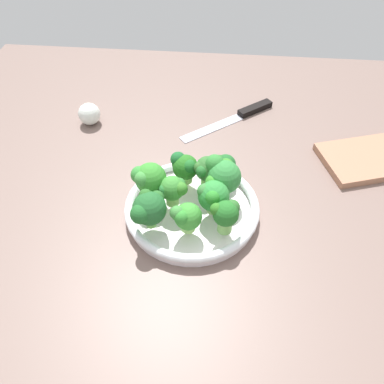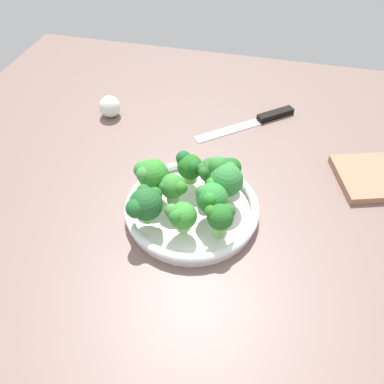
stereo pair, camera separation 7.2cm
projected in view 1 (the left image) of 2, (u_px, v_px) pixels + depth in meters
ground_plane at (187, 213)px, 77.96cm from camera, size 130.00×130.00×2.50cm
bowl at (192, 209)px, 75.05cm from camera, size 25.29×25.29×2.94cm
broccoli_floret_0 at (223, 175)px, 72.71cm from camera, size 6.80×7.15×7.89cm
broccoli_floret_1 at (185, 217)px, 67.29cm from camera, size 5.44×4.97×5.80cm
broccoli_floret_2 at (148, 208)px, 67.22cm from camera, size 5.88×6.89×7.21cm
broccoli_floret_3 at (184, 167)px, 75.87cm from camera, size 5.53×4.93×6.05cm
broccoli_floret_4 at (173, 189)px, 71.39cm from camera, size 5.23×4.58×6.15cm
broccoli_floret_5 at (226, 214)px, 66.86cm from camera, size 5.05×4.59×6.47cm
broccoli_floret_6 at (149, 179)px, 72.14cm from camera, size 6.51×5.81×7.42cm
broccoli_floret_7 at (224, 165)px, 77.17cm from camera, size 4.67×4.02×5.05cm
broccoli_floret_8 at (207, 170)px, 74.37cm from camera, size 5.09×5.02×6.71cm
broccoli_floret_9 at (213, 195)px, 70.13cm from camera, size 5.82×6.64×6.54cm
knife at (240, 115)px, 98.21cm from camera, size 22.10×18.71×1.50cm
cutting_board at (373, 158)px, 86.41cm from camera, size 25.06×19.51×1.60cm
garlic_bulb at (89, 114)px, 95.00cm from camera, size 5.21×5.21×5.21cm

